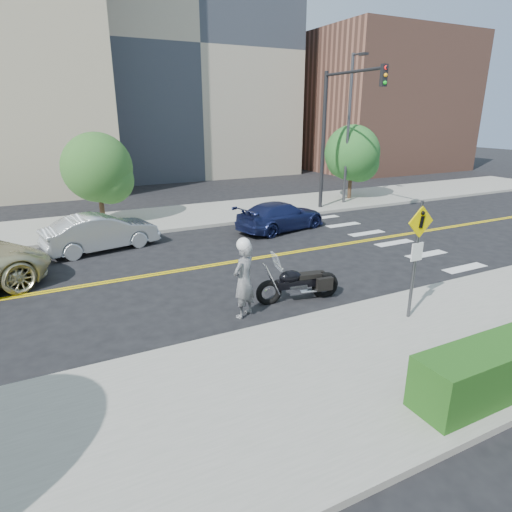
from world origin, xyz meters
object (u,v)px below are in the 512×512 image
object	(u,v)px
motorcyclist	(244,278)
parked_car_silver	(101,232)
parked_car_blue	(281,216)
pedestrian_sign	(417,249)
motorcycle	(299,276)

from	to	relation	value
motorcyclist	parked_car_silver	size ratio (longest dim) A/B	0.50
motorcyclist	parked_car_blue	size ratio (longest dim) A/B	0.48
parked_car_silver	parked_car_blue	bearing A→B (deg)	-105.56
pedestrian_sign	parked_car_silver	bearing A→B (deg)	121.56
motorcyclist	pedestrian_sign	bearing A→B (deg)	119.86
parked_car_silver	parked_car_blue	size ratio (longest dim) A/B	0.96
motorcycle	parked_car_silver	distance (m)	8.68
pedestrian_sign	motorcyclist	distance (m)	4.33
motorcyclist	parked_car_blue	distance (m)	8.98
motorcyclist	parked_car_silver	xyz separation A→B (m)	(-2.51, 7.76, -0.36)
pedestrian_sign	motorcyclist	bearing A→B (deg)	148.55
motorcyclist	motorcycle	size ratio (longest dim) A/B	0.89
pedestrian_sign	parked_car_blue	xyz separation A→B (m)	(1.65, 9.47, -1.31)
parked_car_blue	motorcyclist	bearing A→B (deg)	131.08
pedestrian_sign	parked_car_silver	size ratio (longest dim) A/B	0.70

